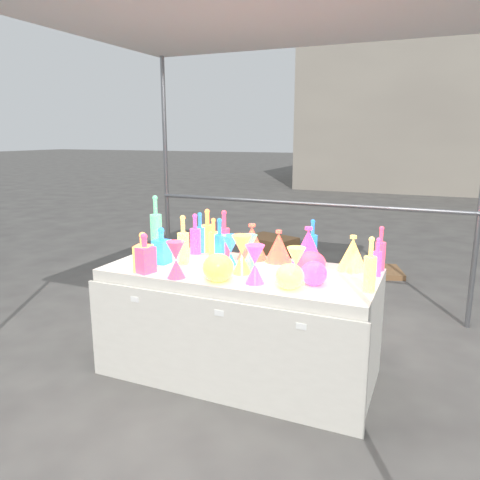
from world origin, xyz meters
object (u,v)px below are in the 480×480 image
at_px(display_table, 239,322).
at_px(lampshade_0, 279,246).
at_px(cardboard_box_closed, 271,254).
at_px(decanter_0, 143,252).
at_px(hourglass_0, 176,260).
at_px(bottle_0, 207,230).
at_px(globe_0, 218,269).

bearing_deg(display_table, lampshade_0, 58.86).
xyz_separation_m(display_table, cardboard_box_closed, (-0.66, 2.49, -0.17)).
bearing_deg(display_table, decanter_0, -153.31).
distance_m(hourglass_0, lampshade_0, 0.77).
distance_m(display_table, lampshade_0, 0.59).
distance_m(display_table, bottle_0, 0.77).
relative_size(display_table, lampshade_0, 8.09).
distance_m(cardboard_box_closed, lampshade_0, 2.44).
relative_size(cardboard_box_closed, lampshade_0, 2.52).
bearing_deg(cardboard_box_closed, hourglass_0, -63.23).
height_order(display_table, hourglass_0, hourglass_0).
height_order(decanter_0, globe_0, decanter_0).
height_order(cardboard_box_closed, hourglass_0, hourglass_0).
height_order(display_table, bottle_0, bottle_0).
distance_m(cardboard_box_closed, globe_0, 2.91).
bearing_deg(cardboard_box_closed, lampshade_0, -49.91).
relative_size(bottle_0, globe_0, 1.71).
distance_m(bottle_0, globe_0, 0.77).
bearing_deg(bottle_0, globe_0, -58.01).
distance_m(decanter_0, lampshade_0, 0.93).
distance_m(display_table, cardboard_box_closed, 2.58).
xyz_separation_m(hourglass_0, globe_0, (0.27, 0.04, -0.04)).
distance_m(bottle_0, hourglass_0, 0.70).
bearing_deg(lampshade_0, globe_0, -107.21).
bearing_deg(cardboard_box_closed, bottle_0, -64.33).
relative_size(decanter_0, lampshade_0, 1.16).
height_order(hourglass_0, lampshade_0, hourglass_0).
relative_size(display_table, hourglass_0, 7.88).
bearing_deg(hourglass_0, display_table, 48.28).
xyz_separation_m(bottle_0, hourglass_0, (0.13, -0.69, -0.05)).
distance_m(display_table, decanter_0, 0.81).
bearing_deg(display_table, bottle_0, 139.58).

